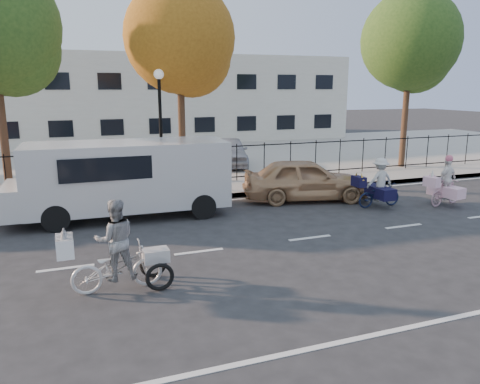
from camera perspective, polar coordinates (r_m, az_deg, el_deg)
name	(u,v)px	position (r m, az deg, el deg)	size (l,w,h in m)	color
ground	(199,252)	(11.32, -5.03, -7.28)	(120.00, 120.00, 0.00)	#333334
road_markings	(199,252)	(11.32, -5.03, -7.26)	(60.00, 9.52, 0.01)	silver
curb	(159,202)	(16.02, -9.89, -1.16)	(60.00, 0.10, 0.15)	#A8A399
sidewalk	(153,195)	(17.03, -10.55, -0.36)	(60.00, 2.20, 0.15)	#A8A399
parking_lot	(123,160)	(25.70, -14.06, 3.84)	(60.00, 15.60, 0.15)	#A8A399
iron_fence	(147,167)	(17.94, -11.28, 2.95)	(58.00, 0.06, 1.50)	black
building	(104,99)	(35.39, -16.25, 10.80)	(34.00, 10.00, 6.00)	silver
lamppost	(160,108)	(17.40, -9.73, 10.05)	(0.36, 0.36, 4.33)	black
street_sign	(95,158)	(17.27, -17.21, 4.00)	(0.85, 0.06, 1.80)	black
zebra_trike	(117,256)	(9.34, -14.80, -7.51)	(2.10, 0.80, 1.81)	silver
unicorn_bike	(446,187)	(16.89, 23.80, 0.56)	(1.71, 1.22, 1.69)	#CE9DAA
bull_bike	(379,188)	(15.92, 16.57, 0.53)	(1.73, 1.18, 1.62)	#0F1834
white_van	(124,176)	(14.39, -13.94, 1.89)	(6.45, 2.37, 2.27)	silver
gold_sedan	(306,179)	(16.33, 8.00, 1.53)	(1.73, 4.29, 1.46)	tan
lot_car_c	(86,158)	(21.73, -18.25, 4.00)	(1.41, 4.05, 1.33)	#53585C
lot_car_d	(230,151)	(22.52, -1.26, 4.96)	(1.61, 4.00, 1.36)	#A7A8AF
tree_mid	(183,43)	(19.10, -6.98, 17.54)	(4.29, 4.29, 7.86)	#442D1D
tree_east	(412,46)	(23.60, 20.23, 16.41)	(4.44, 4.44, 8.14)	#442D1D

